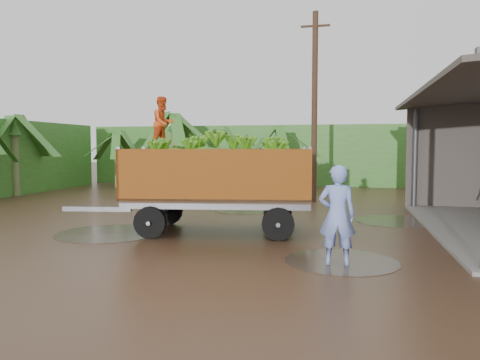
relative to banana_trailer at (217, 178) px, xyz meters
name	(u,v)px	position (x,y,z in m)	size (l,w,h in m)	color
ground	(246,228)	(0.65, 0.74, -1.47)	(100.00, 100.00, 0.00)	black
hedge_north	(268,155)	(-1.35, 16.74, 0.33)	(22.00, 3.00, 3.60)	#2D661E
banana_trailer	(217,178)	(0.00, 0.00, 0.00)	(6.92, 3.07, 3.71)	#BE641B
man_blue	(337,215)	(3.25, -2.94, -0.48)	(0.72, 0.47, 1.98)	#7B93E1
utility_pole	(314,106)	(2.09, 7.67, 2.53)	(1.20, 0.24, 7.90)	#47301E
banana_plants	(94,157)	(-7.21, 6.11, 0.39)	(25.09, 20.02, 4.32)	#2D661E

